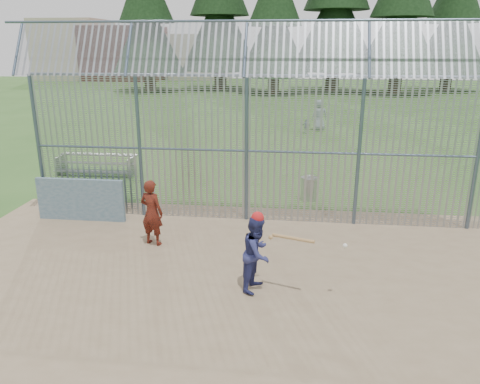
# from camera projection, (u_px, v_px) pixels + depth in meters

# --- Properties ---
(ground) EXTENTS (120.00, 120.00, 0.00)m
(ground) POSITION_uv_depth(u_px,v_px,m) (229.00, 278.00, 10.01)
(ground) COLOR #2D511E
(ground) RESTS_ON ground
(dirt_infield) EXTENTS (14.00, 10.00, 0.02)m
(dirt_infield) POSITION_uv_depth(u_px,v_px,m) (226.00, 289.00, 9.53)
(dirt_infield) COLOR #756047
(dirt_infield) RESTS_ON ground
(dugout_wall) EXTENTS (2.50, 0.12, 1.20)m
(dugout_wall) POSITION_uv_depth(u_px,v_px,m) (81.00, 200.00, 13.08)
(dugout_wall) COLOR #38566B
(dugout_wall) RESTS_ON dirt_infield
(batter) EXTENTS (0.79, 0.90, 1.55)m
(batter) POSITION_uv_depth(u_px,v_px,m) (257.00, 253.00, 9.32)
(batter) COLOR navy
(batter) RESTS_ON dirt_infield
(onlooker) EXTENTS (0.69, 0.56, 1.65)m
(onlooker) POSITION_uv_depth(u_px,v_px,m) (152.00, 213.00, 11.42)
(onlooker) COLOR maroon
(onlooker) RESTS_ON dirt_infield
(bg_kid_standing) EXTENTS (0.94, 0.68, 1.79)m
(bg_kid_standing) POSITION_uv_depth(u_px,v_px,m) (320.00, 115.00, 26.67)
(bg_kid_standing) COLOR gray
(bg_kid_standing) RESTS_ON ground
(bg_kid_seated) EXTENTS (0.47, 0.21, 0.79)m
(bg_kid_seated) POSITION_uv_depth(u_px,v_px,m) (306.00, 126.00, 25.96)
(bg_kid_seated) COLOR slate
(bg_kid_seated) RESTS_ON ground
(batting_gear) EXTENTS (1.85, 0.43, 0.57)m
(batting_gear) POSITION_uv_depth(u_px,v_px,m) (267.00, 223.00, 9.05)
(batting_gear) COLOR red
(batting_gear) RESTS_ON ground
(trash_can) EXTENTS (0.56, 0.56, 0.82)m
(trash_can) POSITION_uv_depth(u_px,v_px,m) (309.00, 188.00, 14.91)
(trash_can) COLOR #919398
(trash_can) RESTS_ON ground
(bleacher) EXTENTS (3.00, 0.95, 0.72)m
(bleacher) POSITION_uv_depth(u_px,v_px,m) (96.00, 164.00, 17.79)
(bleacher) COLOR slate
(bleacher) RESTS_ON ground
(backstop_fence) EXTENTS (20.09, 0.81, 5.30)m
(backstop_fence) POSITION_uv_depth(u_px,v_px,m) (314.00, 140.00, 12.34)
(backstop_fence) COLOR #47566B
(backstop_fence) RESTS_ON ground
(distant_buildings) EXTENTS (26.50, 10.50, 8.00)m
(distant_buildings) POSITION_uv_depth(u_px,v_px,m) (120.00, 53.00, 64.97)
(distant_buildings) COLOR brown
(distant_buildings) RESTS_ON ground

